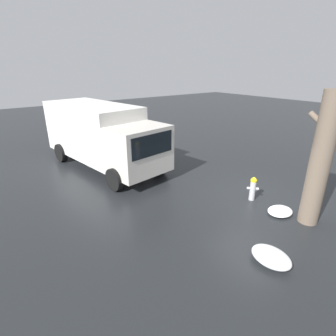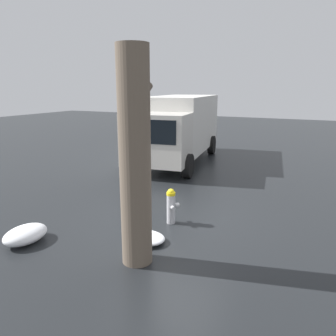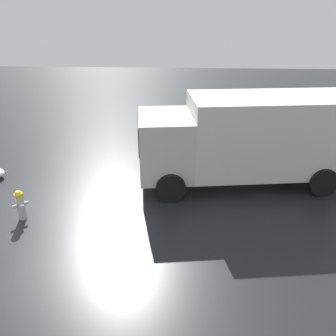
{
  "view_description": "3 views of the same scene",
  "coord_description": "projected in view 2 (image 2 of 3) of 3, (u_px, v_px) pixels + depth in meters",
  "views": [
    {
      "loc": [
        -4.89,
        7.5,
        4.53
      ],
      "look_at": [
        2.56,
        1.86,
        0.87
      ],
      "focal_mm": 28.0,
      "sensor_mm": 36.0,
      "label": 1
    },
    {
      "loc": [
        -6.8,
        -3.22,
        3.26
      ],
      "look_at": [
        2.46,
        1.27,
        0.71
      ],
      "focal_mm": 35.0,
      "sensor_mm": 36.0,
      "label": 2
    },
    {
      "loc": [
        4.48,
        -7.39,
        5.07
      ],
      "look_at": [
        3.96,
        1.0,
        1.19
      ],
      "focal_mm": 35.0,
      "sensor_mm": 36.0,
      "label": 3
    }
  ],
  "objects": [
    {
      "name": "ground_plane",
      "position": [
        171.0,
        223.0,
        8.09
      ],
      "size": [
        60.0,
        60.0,
        0.0
      ],
      "primitive_type": "plane",
      "color": "black"
    },
    {
      "name": "fire_hydrant",
      "position": [
        171.0,
        206.0,
        7.98
      ],
      "size": [
        0.36,
        0.36,
        0.88
      ],
      "rotation": [
        0.0,
        0.0,
        5.47
      ],
      "color": "#B7B7BC",
      "rests_on": "ground_plane"
    },
    {
      "name": "tree_trunk",
      "position": [
        135.0,
        160.0,
        5.84
      ],
      "size": [
        0.87,
        0.57,
        3.97
      ],
      "color": "#6B5B4C",
      "rests_on": "ground_plane"
    },
    {
      "name": "delivery_truck",
      "position": [
        178.0,
        126.0,
        14.6
      ],
      "size": [
        7.21,
        3.4,
        2.87
      ],
      "rotation": [
        0.0,
        0.0,
        1.71
      ],
      "color": "beige",
      "rests_on": "ground_plane"
    },
    {
      "name": "snow_pile_by_hydrant",
      "position": [
        25.0,
        234.0,
        7.04
      ],
      "size": [
        1.01,
        0.73,
        0.35
      ],
      "color": "white",
      "rests_on": "ground_plane"
    },
    {
      "name": "snow_pile_curbside",
      "position": [
        145.0,
        238.0,
        7.08
      ],
      "size": [
        0.71,
        0.89,
        0.18
      ],
      "color": "white",
      "rests_on": "ground_plane"
    }
  ]
}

